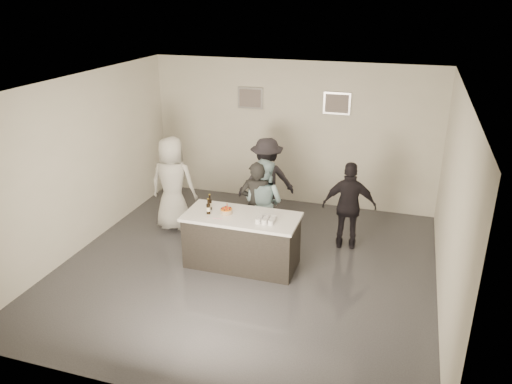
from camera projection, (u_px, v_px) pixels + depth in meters
The scene contains 19 objects.
floor at pixel (247, 267), 8.28m from camera, with size 6.00×6.00×0.00m, color #3D3D42.
ceiling at pixel (246, 85), 7.16m from camera, with size 6.00×6.00×0.00m, color white.
wall_back at pixel (292, 134), 10.38m from camera, with size 6.00×0.04×3.00m, color silver.
wall_front at pixel (153, 282), 5.07m from camera, with size 6.00×0.04×3.00m, color silver.
wall_left at pixel (81, 164), 8.56m from camera, with size 0.04×6.00×3.00m, color silver.
wall_right at pixel (452, 206), 6.89m from camera, with size 0.04×6.00×3.00m, color silver.
picture_left at pixel (250, 98), 10.34m from camera, with size 0.54×0.04×0.44m, color #B2B2B7.
picture_right at pixel (337, 103), 9.84m from camera, with size 0.54×0.04×0.44m, color #B2B2B7.
bar_counter at pixel (242, 240), 8.19m from camera, with size 1.86×0.86×0.90m, color white.
cake at pixel (226, 211), 8.09m from camera, with size 0.20×0.20×0.07m, color orange.
beer_bottle_a at pixel (210, 202), 8.21m from camera, with size 0.07×0.07×0.26m, color black.
beer_bottle_b at pixel (208, 206), 8.04m from camera, with size 0.07×0.07×0.26m, color black.
tumbler_cluster at pixel (266, 219), 7.81m from camera, with size 0.30×0.30×0.08m, color orange.
candles at pixel (214, 219), 7.91m from camera, with size 0.24×0.08×0.01m, color pink.
person_main_black at pixel (257, 205), 8.69m from camera, with size 0.58×0.38×1.59m, color black.
person_main_blue at pixel (263, 202), 8.78m from camera, with size 0.78×0.61×1.60m, color #94B8C1.
person_guest_left at pixel (173, 184), 9.35m from camera, with size 0.88×0.57×1.81m, color silver.
person_guest_right at pixel (349, 206), 8.66m from camera, with size 0.93×0.39×1.58m, color black.
person_guest_back at pixel (267, 180), 9.68m from camera, with size 1.09×0.63×1.69m, color #27252C.
Camera 1 is at (2.31, -6.84, 4.25)m, focal length 35.00 mm.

